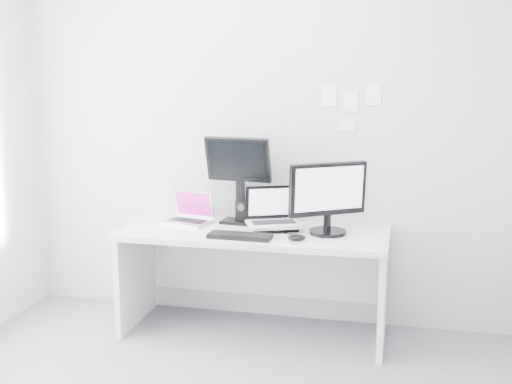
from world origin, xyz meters
TOP-DOWN VIEW (x-y plane):
  - back_wall at (0.00, 1.60)m, footprint 3.60×0.00m
  - desk at (0.00, 1.25)m, footprint 1.80×0.70m
  - macbook at (-0.51, 1.34)m, footprint 0.37×0.31m
  - speaker at (-0.14, 1.48)m, footprint 0.11×0.11m
  - dell_laptop at (0.13, 1.30)m, footprint 0.44×0.40m
  - rear_monitor at (-0.15, 1.44)m, footprint 0.48×0.22m
  - samsung_monitor at (0.50, 1.28)m, footprint 0.59×0.50m
  - keyboard at (-0.04, 1.04)m, footprint 0.41×0.16m
  - mouse at (0.33, 1.06)m, footprint 0.13×0.11m
  - wall_note_0 at (0.45, 1.59)m, footprint 0.10×0.00m
  - wall_note_1 at (0.60, 1.59)m, footprint 0.09×0.00m
  - wall_note_2 at (0.75, 1.59)m, footprint 0.10×0.00m
  - wall_note_3 at (0.58, 1.59)m, footprint 0.11×0.00m

SIDE VIEW (x-z plane):
  - desk at x=0.00m, z-range 0.00..0.73m
  - keyboard at x=-0.04m, z-range 0.73..0.76m
  - mouse at x=0.33m, z-range 0.73..0.77m
  - speaker at x=-0.14m, z-range 0.73..0.89m
  - macbook at x=-0.51m, z-range 0.73..0.97m
  - dell_laptop at x=0.13m, z-range 0.73..1.03m
  - samsung_monitor at x=0.50m, z-range 0.73..1.22m
  - rear_monitor at x=-0.15m, z-range 0.73..1.36m
  - back_wall at x=0.00m, z-range -0.45..3.15m
  - wall_note_3 at x=0.58m, z-range 1.38..1.46m
  - wall_note_1 at x=0.60m, z-range 1.52..1.65m
  - wall_note_0 at x=0.45m, z-range 1.55..1.69m
  - wall_note_2 at x=0.75m, z-range 1.56..1.70m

